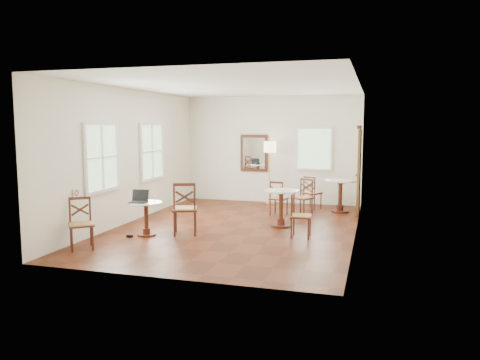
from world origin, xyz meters
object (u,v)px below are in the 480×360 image
(chair_back_a, at_px, (312,193))
(mouse, at_px, (146,201))
(laptop, at_px, (139,199))
(cafe_table_back, at_px, (340,192))
(power_adapter, at_px, (130,236))
(cafe_table_mid, at_px, (281,204))
(navy_mug, at_px, (144,199))
(chair_back_b, at_px, (303,197))
(chair_near_a, at_px, (185,209))
(cafe_table_near, at_px, (146,215))
(chair_mid_b, at_px, (300,216))
(chair_mid_a, at_px, (278,198))
(chair_near_b, at_px, (81,224))
(water_glass, at_px, (154,199))
(floor_lamp, at_px, (270,151))

(chair_back_a, relative_size, mouse, 10.12)
(laptop, bearing_deg, cafe_table_back, 39.75)
(laptop, distance_m, power_adapter, 0.75)
(cafe_table_mid, xyz_separation_m, laptop, (-2.53, -1.63, 0.24))
(cafe_table_back, height_order, navy_mug, cafe_table_back)
(cafe_table_back, bearing_deg, mouse, -133.98)
(chair_back_a, relative_size, chair_back_b, 0.97)
(chair_back_b, bearing_deg, laptop, -106.07)
(chair_near_a, xyz_separation_m, mouse, (-0.72, -0.29, 0.16))
(cafe_table_near, relative_size, navy_mug, 6.51)
(chair_mid_b, xyz_separation_m, power_adapter, (-3.22, -0.94, -0.41))
(chair_mid_b, bearing_deg, chair_mid_a, 20.55)
(chair_mid_a, relative_size, laptop, 2.31)
(cafe_table_back, xyz_separation_m, navy_mug, (-3.59, -3.61, 0.21))
(chair_back_b, xyz_separation_m, laptop, (-2.80, -3.03, 0.29))
(cafe_table_back, xyz_separation_m, chair_near_b, (-4.16, -4.90, -0.05))
(cafe_table_near, distance_m, water_glass, 0.36)
(floor_lamp, distance_m, water_glass, 4.54)
(chair_back_a, height_order, water_glass, chair_back_a)
(cafe_table_back, xyz_separation_m, chair_back_a, (-0.75, 0.25, -0.07))
(chair_near_b, bearing_deg, cafe_table_mid, 3.45)
(chair_mid_b, distance_m, chair_back_a, 3.21)
(floor_lamp, relative_size, power_adapter, 15.31)
(chair_near_a, xyz_separation_m, laptop, (-0.82, -0.37, 0.21))
(cafe_table_mid, xyz_separation_m, chair_mid_b, (0.54, -0.85, -0.06))
(cafe_table_back, xyz_separation_m, mouse, (-3.53, -3.66, 0.19))
(mouse, relative_size, power_adapter, 0.75)
(floor_lamp, xyz_separation_m, power_adapter, (-1.80, -4.57, -1.46))
(chair_back_a, bearing_deg, chair_mid_b, 117.74)
(floor_lamp, bearing_deg, chair_mid_b, -68.63)
(chair_near_b, xyz_separation_m, chair_mid_a, (2.74, 4.06, -0.04))
(chair_back_b, bearing_deg, chair_mid_b, -56.29)
(cafe_table_near, height_order, floor_lamp, floor_lamp)
(chair_near_b, bearing_deg, cafe_table_near, 23.63)
(water_glass, bearing_deg, chair_back_b, 48.48)
(chair_back_a, distance_m, navy_mug, 4.80)
(navy_mug, bearing_deg, chair_near_a, 17.67)
(chair_near_b, height_order, water_glass, chair_near_b)
(cafe_table_mid, bearing_deg, floor_lamp, 107.49)
(cafe_table_mid, distance_m, laptop, 3.02)
(navy_mug, bearing_deg, mouse, -39.82)
(chair_mid_a, height_order, floor_lamp, floor_lamp)
(navy_mug, bearing_deg, cafe_table_mid, 31.33)
(chair_mid_a, relative_size, floor_lamp, 0.48)
(navy_mug, bearing_deg, chair_back_a, 53.66)
(chair_back_b, height_order, power_adapter, chair_back_b)
(cafe_table_mid, relative_size, cafe_table_back, 0.98)
(chair_mid_b, height_order, floor_lamp, floor_lamp)
(chair_mid_a, xyz_separation_m, chair_back_a, (0.67, 1.09, 0.01))
(floor_lamp, bearing_deg, chair_back_b, -50.45)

